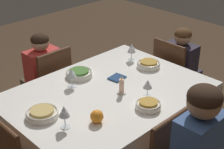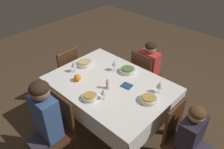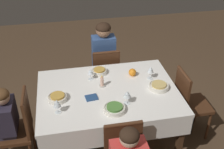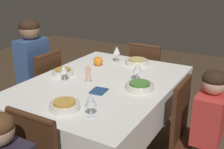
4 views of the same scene
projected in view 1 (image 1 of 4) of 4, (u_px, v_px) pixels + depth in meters
name	position (u px, v px, depth m)	size (l,w,h in m)	color
dining_table	(108.00, 100.00, 2.62)	(1.48, 1.08, 0.78)	white
chair_south	(50.00, 88.00, 3.17)	(0.37, 0.38, 0.90)	#472816
chair_west	(173.00, 78.00, 3.35)	(0.38, 0.37, 0.90)	#472816
person_child_red	(40.00, 77.00, 3.25)	(0.30, 0.33, 1.01)	#4C4233
person_child_dark	(183.00, 69.00, 3.42)	(0.33, 0.30, 0.99)	#383342
bowl_north	(148.00, 105.00, 2.35)	(0.18, 0.18, 0.06)	silver
wine_glass_north	(148.00, 85.00, 2.46)	(0.07, 0.07, 0.13)	white
bowl_south	(79.00, 73.00, 2.77)	(0.22, 0.22, 0.06)	silver
wine_glass_south	(71.00, 74.00, 2.59)	(0.08, 0.08, 0.15)	white
bowl_west	(149.00, 64.00, 2.92)	(0.20, 0.20, 0.06)	silver
wine_glass_west	(132.00, 48.00, 3.02)	(0.07, 0.07, 0.15)	white
bowl_east	(42.00, 113.00, 2.26)	(0.22, 0.22, 0.06)	silver
wine_glass_east	(64.00, 112.00, 2.12)	(0.07, 0.07, 0.16)	white
candle_centerpiece	(122.00, 87.00, 2.52)	(0.07, 0.07, 0.14)	beige
orange_fruit	(97.00, 116.00, 2.20)	(0.09, 0.09, 0.09)	orange
napkin_red_folded	(117.00, 78.00, 2.75)	(0.13, 0.12, 0.01)	navy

